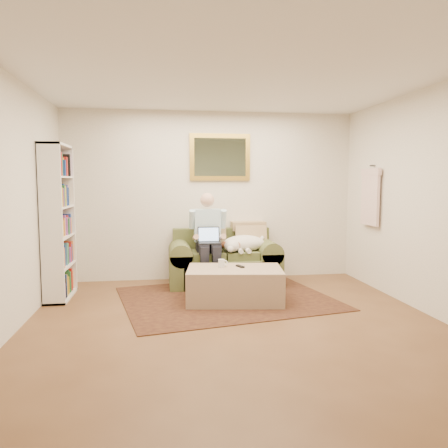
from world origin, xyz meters
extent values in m
cube|color=brown|center=(0.00, 0.00, 0.00)|extent=(4.50, 5.00, 0.01)
cube|color=white|center=(0.00, 0.00, 2.60)|extent=(4.50, 5.00, 0.01)
cube|color=white|center=(0.00, 2.50, 1.30)|extent=(4.50, 0.01, 2.60)
cube|color=white|center=(-2.25, 0.00, 1.30)|extent=(0.01, 5.00, 2.60)
cube|color=white|center=(2.25, 0.00, 1.30)|extent=(0.01, 5.00, 2.60)
cube|color=black|center=(0.06, 1.23, 0.01)|extent=(2.97, 2.56, 0.01)
cube|color=brown|center=(0.14, 2.02, 0.20)|extent=(1.23, 0.79, 0.40)
cube|color=brown|center=(0.14, 2.36, 0.60)|extent=(1.49, 0.17, 0.41)
cube|color=brown|center=(-0.51, 2.02, 0.25)|extent=(0.32, 0.79, 0.82)
cube|color=brown|center=(0.79, 2.02, 0.25)|extent=(0.32, 0.79, 0.82)
cube|color=brown|center=(-0.10, 1.97, 0.46)|extent=(0.47, 0.53, 0.11)
cube|color=brown|center=(0.38, 1.97, 0.46)|extent=(0.47, 0.53, 0.11)
cube|color=black|center=(-0.10, 1.79, 0.66)|extent=(0.31, 0.22, 0.02)
cube|color=black|center=(-0.10, 1.90, 0.77)|extent=(0.31, 0.06, 0.22)
cube|color=#99BFF2|center=(-0.10, 1.90, 0.77)|extent=(0.29, 0.04, 0.19)
cube|color=tan|center=(0.14, 1.08, 0.22)|extent=(1.28, 0.91, 0.43)
cylinder|color=white|center=(-0.01, 1.19, 0.48)|extent=(0.08, 0.08, 0.10)
cube|color=black|center=(0.22, 1.15, 0.44)|extent=(0.10, 0.16, 0.02)
cube|color=gold|center=(0.14, 2.48, 1.90)|extent=(0.94, 0.04, 0.72)
cube|color=gray|center=(0.14, 2.46, 1.90)|extent=(0.80, 0.01, 0.58)
camera|label=1|loc=(-0.77, -4.28, 1.52)|focal=35.00mm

